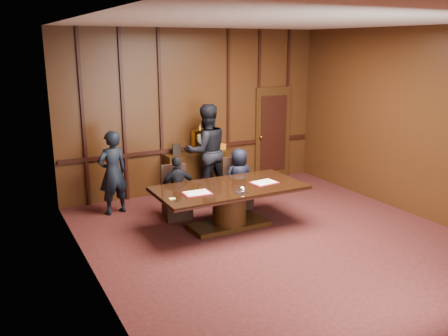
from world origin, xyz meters
The scene contains 13 objects.
room centered at (0.07, 0.14, 1.72)m, with size 7.00×7.04×3.50m.
sideboard centered at (0.00, 3.26, 0.49)m, with size 1.60×0.45×1.54m.
conference_table centered at (-0.45, 1.10, 0.51)m, with size 2.62×1.32×0.76m.
folder_left centered at (-1.12, 0.99, 0.77)m, with size 0.48×0.35×0.02m.
folder_right centered at (0.20, 0.99, 0.77)m, with size 0.49×0.38×0.02m.
inkstand centered at (-0.45, 0.65, 0.81)m, with size 0.20×0.14×0.12m.
notepad centered at (-1.60, 0.91, 0.77)m, with size 0.10×0.07×0.01m, color #FFE47C.
chair_left centered at (-1.10, 1.98, 0.29)m, with size 0.54×0.54×0.99m.
chair_right centered at (0.20, 1.98, 0.29)m, with size 0.50×0.50×0.99m.
signatory_left centered at (-1.10, 1.90, 0.60)m, with size 0.70×0.29×1.20m, color black.
signatory_right centered at (0.20, 1.90, 0.61)m, with size 0.59×0.39×1.21m, color black.
witness_left centered at (-2.07, 2.77, 0.81)m, with size 0.59×0.39×1.62m, color black.
witness_right centered at (-0.03, 2.90, 0.99)m, with size 0.96×0.75×1.98m, color black.
Camera 1 is at (-4.22, -5.88, 3.18)m, focal length 38.00 mm.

